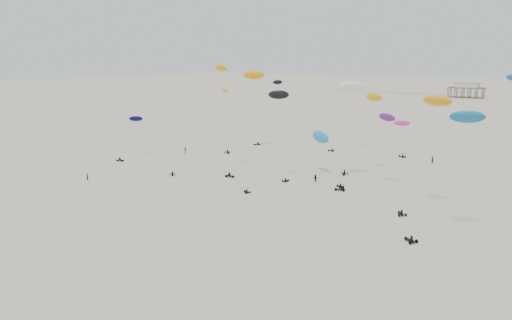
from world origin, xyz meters
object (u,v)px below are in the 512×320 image
Objects in this scene: pavilion_main at (466,91)px; rig_9 at (274,109)px; rig_4 at (367,116)px; spectator_0 at (88,180)px.

rig_9 reaches higher than pavilion_main.
pavilion_main is at bearing -98.35° from rig_4.
rig_9 is at bearing -106.07° from spectator_0.
pavilion_main reaches higher than spectator_0.
rig_9 is 11.15× the size of spectator_0.
pavilion_main is 271.98m from spectator_0.
spectator_0 is at bearing 145.96° from rig_9.
spectator_0 is (-33.36, -20.57, -15.13)m from rig_9.
pavilion_main is at bearing -53.36° from spectator_0.
pavilion_main is 1.00× the size of rig_9.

